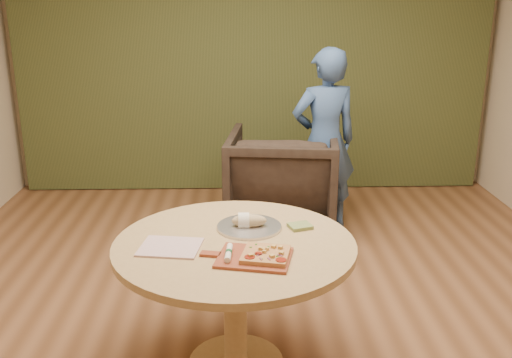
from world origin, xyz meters
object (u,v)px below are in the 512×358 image
Objects in this scene: pedestal_table at (235,266)px; cutlery_roll at (229,253)px; armchair at (282,174)px; bread_roll at (248,221)px; flatbread_pizza at (266,254)px; pizza_paddle at (252,258)px; person_standing at (324,141)px; serving_tray at (249,227)px.

pedestal_table is 0.26m from cutlery_roll.
armchair is at bearing 82.76° from cutlery_roll.
armchair reaches higher than bread_roll.
armchair reaches higher than cutlery_roll.
flatbread_pizza is 1.35× the size of bread_roll.
flatbread_pizza is (0.07, -0.01, 0.02)m from pizza_paddle.
bread_roll reaches higher than flatbread_pizza.
armchair reaches higher than pizza_paddle.
cutlery_roll is 0.21× the size of armchair.
bread_roll is at bearing 101.44° from flatbread_pizza.
pedestal_table is 4.84× the size of flatbread_pizza.
pizza_paddle is 0.49× the size of armchair.
person_standing is at bearing 85.29° from pizza_paddle.
serving_tray is 1.84× the size of bread_roll.
cutlery_roll is 2.32m from armchair.
pizza_paddle is at bearing -89.06° from serving_tray.
bread_roll is 0.12× the size of person_standing.
armchair is (0.43, 2.26, -0.30)m from cutlery_roll.
bread_roll is 1.93m from armchair.
serving_tray is at bearing 66.51° from pedestal_table.
flatbread_pizza is (0.15, -0.22, 0.17)m from pedestal_table.
bread_roll is 0.20× the size of armchair.
pizza_paddle is 2.43× the size of bread_roll.
pizza_paddle is at bearing -1.15° from cutlery_roll.
flatbread_pizza is at bearing -79.79° from serving_tray.
person_standing is at bearing 74.66° from flatbread_pizza.
serving_tray is 1.92m from armchair.
person_standing is (0.79, 2.19, 0.01)m from cutlery_roll.
bread_roll is (-0.01, -0.00, 0.04)m from serving_tray.
pizza_paddle is 0.39m from bread_roll.
serving_tray is at bearing 87.02° from armchair.
armchair is at bearing 83.61° from flatbread_pizza.
armchair is 0.60× the size of person_standing.
serving_tray is (-0.01, 0.39, -0.00)m from pizza_paddle.
bread_roll is at bearing 79.17° from cutlery_roll.
armchair is 0.48m from person_standing.
armchair is (0.25, 2.27, -0.30)m from flatbread_pizza.
flatbread_pizza reaches higher than cutlery_roll.
cutlery_roll is at bearing -104.48° from bread_roll.
serving_tray is (0.11, 0.38, -0.02)m from cutlery_roll.
flatbread_pizza is 0.41m from bread_roll.
person_standing is (0.76, 2.00, 0.18)m from pedestal_table.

